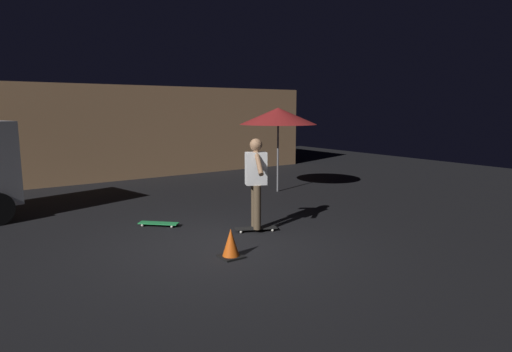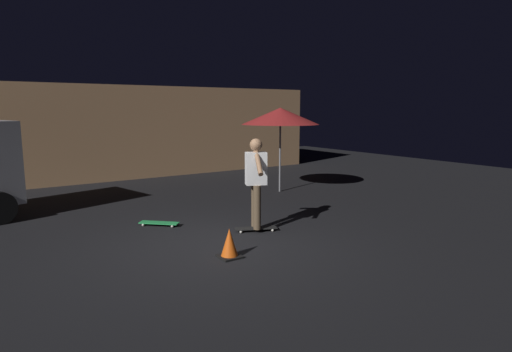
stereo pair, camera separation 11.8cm
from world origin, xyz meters
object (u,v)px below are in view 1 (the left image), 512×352
skater (256,177)px  patio_umbrella (278,116)px  skateboard_spare (159,223)px  skateboard_ridden (256,228)px  traffic_cone (231,244)px

skater → patio_umbrella: bearing=46.3°
skateboard_spare → skater: (1.36, -1.38, 0.98)m
patio_umbrella → skateboard_spare: bearing=-160.0°
patio_umbrella → skater: 4.11m
skateboard_ridden → skateboard_spare: (-1.36, 1.38, 0.00)m
skateboard_ridden → skater: size_ratio=0.48×
patio_umbrella → skater: size_ratio=1.38×
skater → traffic_cone: size_ratio=3.63×
skateboard_spare → skater: 2.17m
skateboard_spare → traffic_cone: 2.35m
traffic_cone → skater: bearing=39.9°
patio_umbrella → traffic_cone: patio_umbrella is taller
skateboard_ridden → skateboard_spare: size_ratio=1.14×
skateboard_ridden → traffic_cone: (-1.15, -0.96, 0.16)m
skateboard_spare → traffic_cone: (0.22, -2.34, 0.16)m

